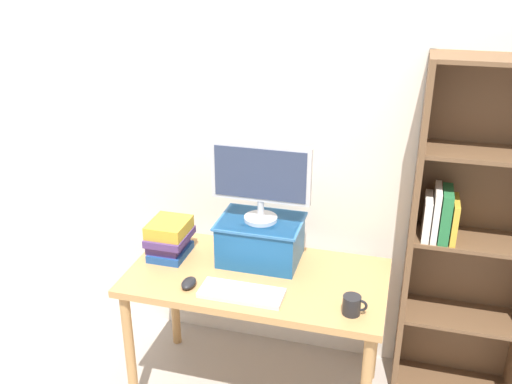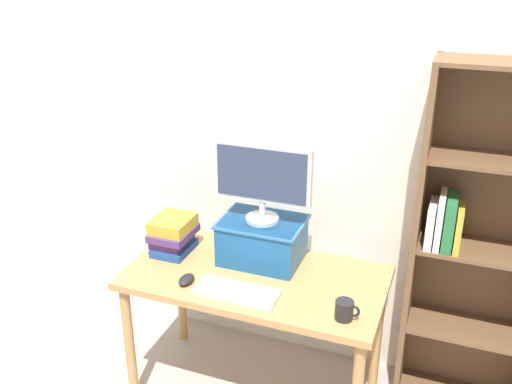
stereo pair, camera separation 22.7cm
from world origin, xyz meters
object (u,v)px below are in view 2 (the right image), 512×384
Objects in this scene: keyboard at (237,292)px; computer_monitor at (262,178)px; computer_mouse at (186,280)px; book_stack at (173,234)px; bookshelf_unit at (477,246)px; coffee_mug at (345,310)px; desk at (256,290)px; riser_box at (262,239)px.

computer_monitor is at bearing 90.20° from keyboard.
computer_monitor reaches higher than keyboard.
book_stack is (-0.20, 0.25, 0.08)m from computer_mouse.
book_stack is at bearing -169.05° from bookshelf_unit.
bookshelf_unit is at bearing 47.62° from coffee_mug.
desk is 2.56× the size of computer_monitor.
keyboard is 3.56× the size of coffee_mug.
keyboard is (0.00, -0.34, -0.10)m from riser_box.
keyboard reaches higher than desk.
riser_box reaches higher than coffee_mug.
computer_mouse is 0.43× the size of book_stack.
coffee_mug is (0.50, -0.01, 0.03)m from keyboard.
computer_monitor is 4.71× the size of computer_mouse.
keyboard is at bearing -151.70° from bookshelf_unit.
riser_box is 1.08× the size of keyboard.
book_stack is (-0.46, 0.26, 0.09)m from keyboard.
riser_box reaches higher than keyboard.
riser_box is at bearing -168.58° from bookshelf_unit.
book_stack is at bearing 164.63° from coffee_mug.
desk is 1.08m from bookshelf_unit.
bookshelf_unit is 4.26× the size of riser_box.
book_stack reaches higher than desk.
riser_box is (-1.01, -0.20, -0.05)m from bookshelf_unit.
computer_monitor is 1.27× the size of keyboard.
riser_box reaches higher than computer_mouse.
riser_box is (-0.02, 0.14, 0.20)m from desk.
keyboard is at bearing -0.97° from computer_mouse.
keyboard is (0.00, -0.34, -0.44)m from computer_monitor.
riser_box reaches higher than book_stack.
bookshelf_unit reaches higher than riser_box.
bookshelf_unit reaches higher than computer_monitor.
bookshelf_unit is 16.30× the size of coffee_mug.
keyboard is 0.26m from computer_mouse.
computer_monitor is at bearing 51.99° from computer_mouse.
coffee_mug is at bearing -34.52° from riser_box.
riser_box is 0.85× the size of computer_monitor.
desk is 0.22m from keyboard.
riser_box is 4.00× the size of computer_mouse.
desk is 0.35m from computer_mouse.
coffee_mug reaches higher than desk.
computer_mouse is at bearing -127.88° from riser_box.
desk is at bearing -81.85° from computer_monitor.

